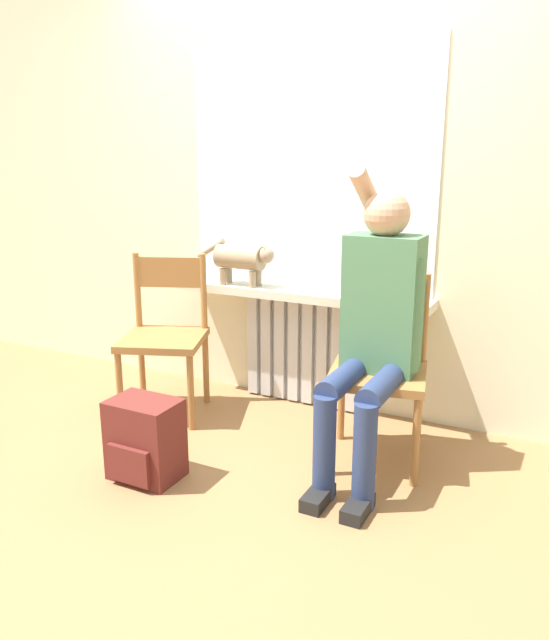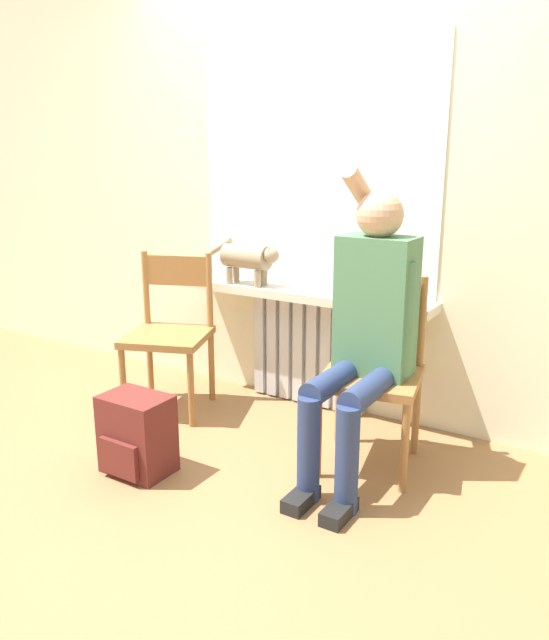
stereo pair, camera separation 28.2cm
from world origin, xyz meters
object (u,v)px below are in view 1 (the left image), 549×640
Objects in this scene: person at (376,321)px; cat at (242,258)px; backpack at (145,440)px; chair_left at (165,333)px; chair_right at (379,366)px.

person is 1.09m from cat.
backpack is (-0.89, -0.56, -0.54)m from person.
person reaches higher than chair_left.
chair_left is 0.62m from cat.
chair_right is 1.10m from cat.
chair_left reaches higher than backpack.
person is at bearing -26.32° from cat.
cat is at bearing 30.12° from chair_left.
chair_right is at bearing -21.21° from chair_left.
cat is (-0.96, 0.37, 0.40)m from chair_right.
person is 2.79× the size of cat.
person is at bearing 32.36° from backpack.
chair_right is at bearing 37.46° from backpack.
cat is 1.35× the size of backpack.
chair_right is 2.39× the size of backpack.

